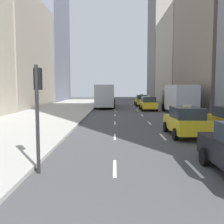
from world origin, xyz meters
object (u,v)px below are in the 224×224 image
at_px(traffic_light_pole, 38,101).
at_px(taxi_lead, 186,121).
at_px(taxi_second, 141,100).
at_px(city_bus, 105,95).
at_px(taxi_fourth, 148,103).
at_px(box_truck, 178,98).

bearing_deg(traffic_light_pole, taxi_lead, 45.25).
distance_m(taxi_lead, taxi_second, 26.09).
bearing_deg(taxi_second, taxi_lead, -90.00).
bearing_deg(city_bus, taxi_fourth, -46.55).
xyz_separation_m(taxi_lead, taxi_second, (0.00, 26.09, 0.00)).
relative_size(taxi_fourth, traffic_light_pole, 1.22).
xyz_separation_m(city_bus, traffic_light_pole, (-1.14, -30.29, 0.62)).
height_order(city_bus, traffic_light_pole, traffic_light_pole).
distance_m(taxi_fourth, traffic_light_pole, 25.33).
bearing_deg(taxi_lead, taxi_fourth, 90.00).
bearing_deg(taxi_fourth, traffic_light_pole, -105.49).
height_order(taxi_fourth, traffic_light_pole, traffic_light_pole).
relative_size(taxi_lead, traffic_light_pole, 1.22).
height_order(taxi_lead, traffic_light_pole, traffic_light_pole).
relative_size(taxi_lead, taxi_fourth, 1.00).
relative_size(taxi_lead, box_truck, 0.52).
bearing_deg(taxi_lead, taxi_second, 90.00).
distance_m(taxi_second, box_truck, 12.93).
relative_size(city_bus, box_truck, 1.38).
xyz_separation_m(taxi_lead, taxi_fourth, (0.00, 17.55, 0.00)).
height_order(taxi_fourth, city_bus, city_bus).
height_order(taxi_second, taxi_fourth, same).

